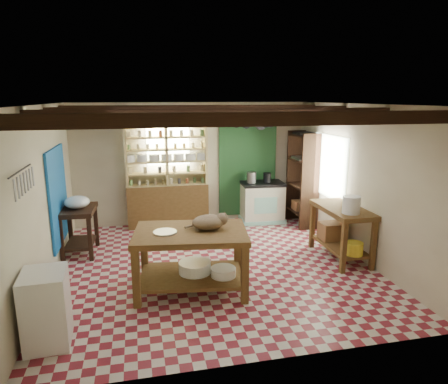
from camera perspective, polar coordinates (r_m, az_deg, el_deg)
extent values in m
cube|color=maroon|center=(6.68, -1.44, -10.57)|extent=(5.00, 5.00, 0.02)
cube|color=#47474C|center=(6.11, -1.58, 12.41)|extent=(5.00, 5.00, 0.02)
cube|color=beige|center=(8.69, -4.64, 4.06)|extent=(5.00, 0.04, 2.60)
cube|color=beige|center=(3.94, 5.47, -7.56)|extent=(5.00, 0.04, 2.60)
cube|color=beige|center=(6.31, -24.42, -0.69)|extent=(0.04, 5.00, 2.60)
cube|color=beige|center=(7.16, 18.55, 1.38)|extent=(0.04, 5.00, 2.60)
cube|color=black|center=(6.11, -1.57, 11.29)|extent=(5.00, 3.80, 0.15)
cube|color=#175DAC|center=(7.20, -22.62, -0.52)|extent=(0.04, 1.40, 1.60)
cube|color=#1E4B23|center=(8.92, 3.39, 4.00)|extent=(1.30, 0.04, 2.30)
cube|color=silver|center=(8.56, -8.01, 6.54)|extent=(0.90, 0.02, 0.80)
cube|color=silver|center=(7.99, 14.84, 3.56)|extent=(0.02, 1.30, 1.20)
cube|color=black|center=(5.05, -26.96, 1.38)|extent=(0.06, 0.90, 0.28)
cube|color=black|center=(8.41, 4.26, 9.79)|extent=(0.86, 0.12, 0.36)
cube|color=#D4BD7A|center=(8.48, -8.13, 2.37)|extent=(1.70, 0.34, 2.20)
cube|color=black|center=(8.69, 11.13, 1.84)|extent=(0.40, 0.86, 2.00)
cube|color=brown|center=(5.77, -4.71, -9.72)|extent=(1.69, 1.25, 0.89)
cube|color=beige|center=(8.86, 5.47, -1.43)|extent=(0.94, 0.66, 0.89)
cube|color=black|center=(7.47, -19.94, -5.26)|extent=(0.61, 0.85, 0.84)
cube|color=white|center=(5.02, -24.06, -14.92)|extent=(0.50, 0.59, 0.84)
cube|color=brown|center=(7.11, 16.34, -5.62)|extent=(0.63, 1.26, 0.90)
ellipsoid|color=#917554|center=(5.63, -2.27, -4.34)|extent=(0.47, 0.37, 0.21)
cylinder|color=#94949B|center=(5.58, -8.42, -5.68)|extent=(0.37, 0.37, 0.02)
cylinder|color=white|center=(5.87, -4.19, -10.67)|extent=(0.52, 0.52, 0.16)
cylinder|color=white|center=(5.75, -0.11, -11.35)|extent=(0.40, 0.40, 0.12)
cylinder|color=#94949B|center=(8.67, 3.95, 2.10)|extent=(0.21, 0.21, 0.24)
cylinder|color=black|center=(8.76, 6.18, 2.07)|extent=(0.17, 0.17, 0.20)
ellipsoid|color=white|center=(7.32, -20.26, -1.36)|extent=(0.45, 0.45, 0.21)
cylinder|color=white|center=(6.63, 17.73, -1.75)|extent=(0.28, 0.28, 0.28)
cube|color=#8F613A|center=(7.38, 15.20, -5.36)|extent=(0.43, 0.34, 0.30)
cylinder|color=gold|center=(6.79, 18.10, -7.67)|extent=(0.28, 0.28, 0.21)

